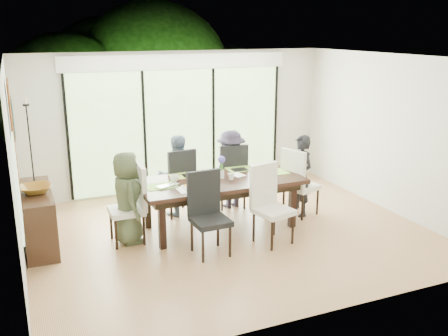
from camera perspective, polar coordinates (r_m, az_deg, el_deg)
name	(u,v)px	position (r m, az deg, el deg)	size (l,w,h in m)	color
floor	(230,233)	(7.90, 0.71, -7.49)	(6.00, 5.00, 0.01)	#96613C
ceiling	(231,57)	(7.27, 0.78, 12.55)	(6.00, 5.00, 0.01)	white
wall_back	(179,122)	(9.77, -5.17, 5.30)	(6.00, 0.02, 2.70)	beige
wall_front	(326,202)	(5.35, 11.57, -3.78)	(6.00, 0.02, 2.70)	beige
wall_left	(14,171)	(6.88, -22.91, -0.35)	(0.02, 5.00, 2.70)	beige
wall_right	(390,134)	(9.07, 18.49, 3.74)	(0.02, 5.00, 2.70)	white
glass_doors	(180,130)	(9.76, -5.08, 4.39)	(4.20, 0.02, 2.30)	#598C3F
blinds_header	(178,62)	(9.58, -5.25, 12.03)	(4.40, 0.06, 0.28)	white
mullion_a	(68,139)	(9.34, -17.43, 3.21)	(0.05, 0.04, 2.30)	black
mullion_b	(145,133)	(9.56, -9.06, 4.02)	(0.05, 0.04, 2.30)	black
mullion_c	(213,127)	(9.98, -1.22, 4.70)	(0.05, 0.04, 2.30)	black
mullion_d	(275,122)	(10.57, 5.88, 5.24)	(0.05, 0.04, 2.30)	black
side_window	(18,186)	(5.68, -22.52, -1.95)	(0.02, 0.90, 1.00)	#8CAD7F
deck	(168,178)	(10.93, -6.42, -1.17)	(6.00, 1.80, 0.10)	brown
rail_top	(157,144)	(11.52, -7.66, 2.76)	(6.00, 0.08, 0.06)	brown
foliage_left	(67,104)	(12.02, -17.47, 7.03)	(3.20, 3.20, 3.20)	#14380F
foliage_mid	(154,81)	(12.95, -8.04, 9.78)	(4.00, 4.00, 4.00)	#14380F
foliage_right	(231,103)	(12.85, 0.83, 7.46)	(2.80, 2.80, 2.80)	#14380F
foliage_far	(109,87)	(13.43, -12.97, 8.98)	(3.60, 3.60, 3.60)	#14380F
table_top	(220,181)	(7.87, -0.48, -1.50)	(2.59, 1.19, 0.06)	black
table_apron	(220,187)	(7.90, -0.47, -2.18)	(2.37, 0.97, 0.11)	black
table_leg_fl	(162,225)	(7.29, -7.09, -6.43)	(0.10, 0.10, 0.74)	black
table_leg_fr	(292,205)	(8.09, 7.81, -4.18)	(0.10, 0.10, 0.74)	black
table_leg_bl	(147,206)	(8.07, -8.77, -4.28)	(0.10, 0.10, 0.74)	black
table_leg_br	(267,189)	(8.80, 4.98, -2.44)	(0.10, 0.10, 0.74)	black
chair_left_end	(126,205)	(7.52, -11.14, -4.13)	(0.50, 0.50, 1.19)	silver
chair_right_end	(301,181)	(8.58, 8.83, -1.50)	(0.50, 0.50, 1.19)	white
chair_far_left	(177,181)	(8.54, -5.44, -1.46)	(0.50, 0.50, 1.19)	black
chair_far_right	(230,174)	(8.88, 0.72, -0.73)	(0.50, 0.50, 1.19)	black
chair_near_left	(211,215)	(6.99, -1.55, -5.36)	(0.50, 0.50, 1.19)	black
chair_near_right	(274,205)	(7.39, 5.71, -4.25)	(0.50, 0.50, 1.19)	white
person_left_end	(127,198)	(7.49, -11.03, -3.37)	(0.65, 0.41, 1.39)	#414B32
person_right_end	(301,176)	(8.54, 8.75, -0.86)	(0.65, 0.41, 1.39)	black
person_far_left	(177,175)	(8.49, -5.42, -0.84)	(0.65, 0.41, 1.39)	slate
person_far_right	(231,169)	(8.83, 0.77, -0.12)	(0.65, 0.41, 1.39)	#272132
placemat_left	(162,186)	(7.57, -7.15, -2.06)	(0.47, 0.35, 0.01)	#75AE3E
placemat_right	(273,172)	(8.25, 5.64, -0.50)	(0.47, 0.35, 0.01)	#8BBC43
placemat_far_l	(185,175)	(8.07, -4.52, -0.85)	(0.47, 0.35, 0.01)	#AAC044
placemat_far_r	(241,169)	(8.42, 1.95, -0.10)	(0.47, 0.35, 0.01)	#7FAF3E
placemat_paper	(193,189)	(7.41, -3.53, -2.36)	(0.47, 0.35, 0.01)	white
tablet_far_l	(192,175)	(8.05, -3.73, -0.80)	(0.28, 0.19, 0.01)	black
tablet_far_r	(239,169)	(8.36, 1.78, -0.16)	(0.26, 0.18, 0.01)	black
papers	(261,175)	(8.10, 4.24, -0.79)	(0.32, 0.24, 0.00)	white
platter_base	(193,188)	(7.40, -3.53, -2.24)	(0.28, 0.28, 0.03)	white
platter_snacks	(193,186)	(7.39, -3.54, -2.10)	(0.22, 0.22, 0.02)	orange
vase	(222,174)	(7.90, -0.28, -0.69)	(0.09, 0.09, 0.13)	silver
hyacinth_stems	(222,166)	(7.87, -0.28, 0.21)	(0.04, 0.04, 0.17)	#337226
hyacinth_blooms	(222,160)	(7.84, -0.28, 0.97)	(0.12, 0.12, 0.12)	#594CBF
laptop	(170,186)	(7.50, -6.21, -2.11)	(0.36, 0.23, 0.03)	silver
cup_a	(174,178)	(7.75, -5.69, -1.20)	(0.13, 0.13, 0.10)	white
cup_b	(231,177)	(7.81, 0.82, -1.00)	(0.11, 0.11, 0.10)	white
cup_c	(262,169)	(8.25, 4.40, -0.11)	(0.13, 0.13, 0.10)	white
book	(233,176)	(7.99, 1.04, -0.91)	(0.18, 0.24, 0.02)	white
sideboard	(39,218)	(7.83, -20.42, -5.36)	(0.42, 1.50, 0.85)	black
bowl	(36,189)	(7.59, -20.72, -2.25)	(0.45, 0.45, 0.11)	brown
candlestick_base	(34,183)	(8.03, -20.86, -1.57)	(0.09, 0.09, 0.04)	black
candlestick_shaft	(30,144)	(7.88, -21.27, 2.54)	(0.02, 0.02, 1.17)	black
candlestick_pan	(26,105)	(7.78, -21.70, 6.72)	(0.09, 0.09, 0.03)	black
candle	(26,101)	(7.77, -21.74, 7.13)	(0.03, 0.03, 0.09)	silver
tapestry	(14,138)	(7.19, -22.92, 3.18)	(0.02, 1.00, 1.50)	#954315
art_frame	(12,118)	(8.46, -23.06, 5.23)	(0.03, 0.55, 0.65)	black
art_canvas	(13,118)	(8.46, -22.93, 5.25)	(0.01, 0.45, 0.55)	#1B5652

